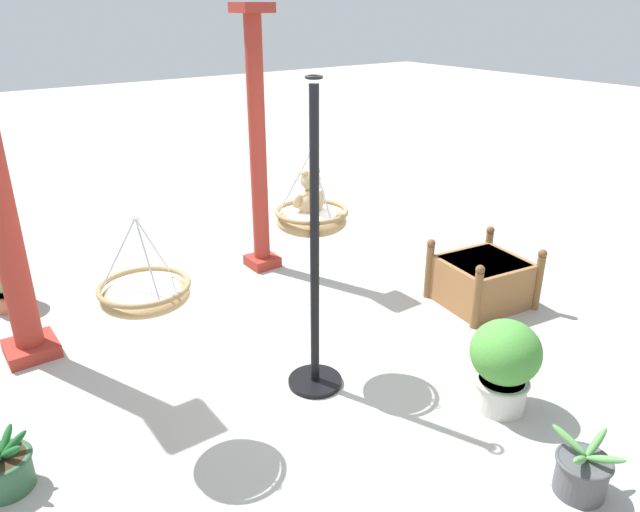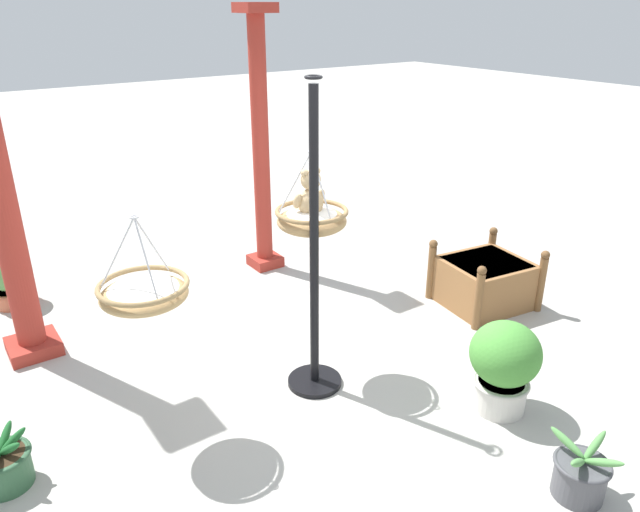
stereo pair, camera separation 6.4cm
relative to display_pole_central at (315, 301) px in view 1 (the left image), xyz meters
The scene contains 11 objects.
ground_plane 0.78m from the display_pole_central, 28.74° to the left, with size 40.00×40.00×0.00m, color #ADAAA3.
display_pole_central is the anchor object (origin of this frame).
hanging_basket_with_teddy 0.64m from the display_pole_central, 59.04° to the left, with size 0.57×0.57×0.65m.
teddy_bear 0.81m from the display_pole_central, 61.04° to the left, with size 0.28×0.24×0.40m.
hanging_basket_left_high 1.31m from the display_pole_central, behind, with size 0.60×0.60×0.62m.
greenhouse_pillar_left 2.52m from the display_pole_central, 69.24° to the left, with size 0.35×0.35×2.88m.
wooden_planter_box 2.27m from the display_pole_central, ahead, with size 0.98×0.92×0.65m.
potted_plant_fern_front 2.14m from the display_pole_central, 70.62° to the right, with size 0.47×0.48×0.42m.
potted_plant_flowering_red 1.50m from the display_pole_central, 47.76° to the right, with size 0.53×0.53×0.73m.
potted_plant_bushy_green 2.36m from the display_pole_central, behind, with size 0.38×0.37×0.39m.
potted_plant_small_succulent 3.44m from the display_pole_central, 120.79° to the left, with size 0.44×0.44×0.56m.
Camera 1 is at (-2.53, -3.41, 2.89)m, focal length 33.33 mm.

